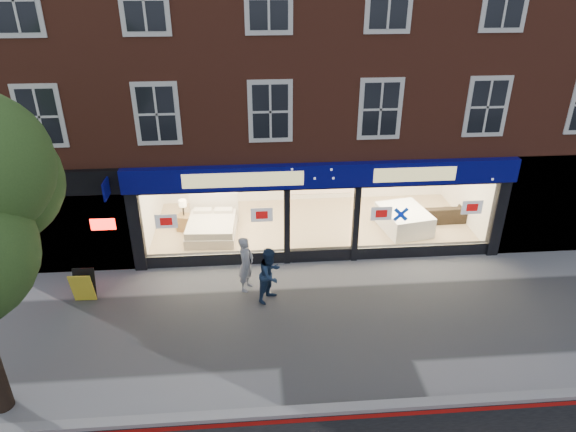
{
  "coord_description": "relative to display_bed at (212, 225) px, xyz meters",
  "views": [
    {
      "loc": [
        -2.1,
        -10.53,
        8.54
      ],
      "look_at": [
        -1.06,
        2.5,
        1.88
      ],
      "focal_mm": 32.0,
      "sensor_mm": 36.0,
      "label": 1
    }
  ],
  "objects": [
    {
      "name": "showroom_floor",
      "position": [
        3.44,
        0.38,
        -0.37
      ],
      "size": [
        11.0,
        4.5,
        0.1
      ],
      "primitive_type": "cube",
      "color": "tan",
      "rests_on": "ground"
    },
    {
      "name": "building",
      "position": [
        3.43,
        2.07,
        6.25
      ],
      "size": [
        19.0,
        8.26,
        10.3
      ],
      "color": "brown",
      "rests_on": "ground"
    },
    {
      "name": "bedside_table",
      "position": [
        -0.96,
        0.39,
        -0.04
      ],
      "size": [
        0.56,
        0.56,
        0.55
      ],
      "primitive_type": "cube",
      "rotation": [
        0.0,
        0.0,
        -0.3
      ],
      "color": "brown",
      "rests_on": "showroom_floor"
    },
    {
      "name": "kerb_stone",
      "position": [
        3.44,
        -7.77,
        -0.36
      ],
      "size": [
        60.0,
        0.25,
        0.12
      ],
      "primitive_type": "cube",
      "color": "gray",
      "rests_on": "ground"
    },
    {
      "name": "display_bed",
      "position": [
        0.0,
        0.0,
        0.0
      ],
      "size": [
        1.75,
        2.09,
        1.13
      ],
      "rotation": [
        0.0,
        0.0,
        -0.05
      ],
      "color": "beige",
      "rests_on": "showroom_floor"
    },
    {
      "name": "mattress_stack",
      "position": [
        6.54,
        -0.15,
        0.04
      ],
      "size": [
        1.73,
        2.04,
        0.71
      ],
      "rotation": [
        0.0,
        0.0,
        0.19
      ],
      "color": "white",
      "rests_on": "showroom_floor"
    },
    {
      "name": "a_board",
      "position": [
        -3.32,
        -3.36,
        0.05
      ],
      "size": [
        0.62,
        0.41,
        0.93
      ],
      "primitive_type": "cube",
      "rotation": [
        0.0,
        0.0,
        -0.04
      ],
      "color": "yellow",
      "rests_on": "ground"
    },
    {
      "name": "pedestrian_grey",
      "position": [
        1.14,
        -3.15,
        0.41
      ],
      "size": [
        0.61,
        0.71,
        1.65
      ],
      "primitive_type": "imported",
      "rotation": [
        0.0,
        0.0,
        1.14
      ],
      "color": "#9D9EA4",
      "rests_on": "ground"
    },
    {
      "name": "pedestrian_blue",
      "position": [
        1.79,
        -3.71,
        0.38
      ],
      "size": [
        0.96,
        0.99,
        1.6
      ],
      "primitive_type": "imported",
      "rotation": [
        0.0,
        0.0,
        0.89
      ],
      "color": "#192B47",
      "rests_on": "ground"
    },
    {
      "name": "ground",
      "position": [
        3.44,
        -4.87,
        -0.42
      ],
      "size": [
        120.0,
        120.0,
        0.0
      ],
      "primitive_type": "plane",
      "color": "gray",
      "rests_on": "ground"
    },
    {
      "name": "kerb_line",
      "position": [
        3.44,
        -7.97,
        -0.41
      ],
      "size": [
        60.0,
        0.1,
        0.01
      ],
      "primitive_type": "cube",
      "color": "#8C0A07",
      "rests_on": "ground"
    },
    {
      "name": "sofa",
      "position": [
        8.04,
        0.38,
        -0.02
      ],
      "size": [
        2.09,
        0.87,
        0.6
      ],
      "primitive_type": "imported",
      "rotation": [
        0.0,
        0.0,
        3.17
      ],
      "color": "black",
      "rests_on": "showroom_floor"
    }
  ]
}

